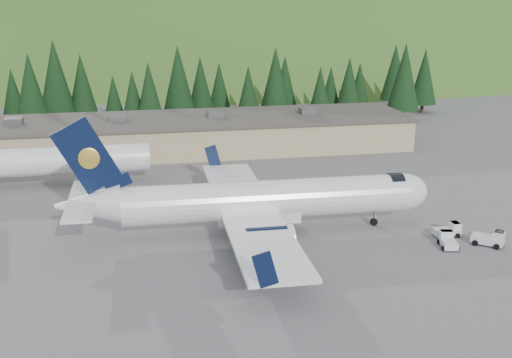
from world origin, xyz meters
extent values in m
plane|color=#57575C|center=(0.00, 0.00, 0.00)|extent=(600.00, 600.00, 0.00)
cylinder|color=white|center=(0.00, 0.00, 3.54)|extent=(29.24, 4.65, 3.92)
ellipsoid|color=white|center=(14.57, -0.37, 3.54)|extent=(5.19, 4.04, 3.92)
cylinder|color=black|center=(13.53, -0.34, 4.01)|extent=(1.54, 3.26, 3.23)
cone|color=white|center=(-17.70, 0.45, 3.96)|extent=(6.34, 4.07, 3.92)
cube|color=white|center=(-1.04, 0.03, 1.90)|extent=(8.41, 3.54, 1.04)
cube|color=white|center=(-2.08, 0.05, 2.50)|extent=(6.62, 35.53, 0.36)
cube|color=#0A1432|center=(-3.20, 17.79, 3.85)|extent=(2.11, 0.21, 2.99)
cube|color=#0A1432|center=(-4.09, -17.60, 3.85)|extent=(2.11, 0.21, 2.99)
cylinder|color=#0A1432|center=(-0.89, 6.06, 1.61)|extent=(4.43, 2.50, 2.39)
cylinder|color=white|center=(1.09, 6.01, 1.61)|extent=(0.69, 2.56, 2.54)
cube|color=white|center=(-0.89, 6.06, 2.19)|extent=(2.30, 0.32, 0.94)
cylinder|color=#0A1432|center=(-1.19, -6.01, 1.61)|extent=(4.43, 2.50, 2.39)
cylinder|color=white|center=(0.78, -6.06, 1.61)|extent=(0.69, 2.56, 2.54)
cube|color=white|center=(-1.19, -6.01, 2.19)|extent=(2.30, 0.32, 0.94)
cube|color=#0A1432|center=(-17.49, 0.44, 8.83)|extent=(6.44, 0.47, 7.64)
ellipsoid|color=gold|center=(-17.27, 0.64, 8.62)|extent=(2.07, 0.24, 2.06)
ellipsoid|color=gold|center=(-17.28, 0.23, 8.62)|extent=(2.07, 0.24, 2.06)
cube|color=#0A1432|center=(-14.78, 0.37, 6.12)|extent=(2.88, 0.33, 2.06)
cube|color=white|center=(-18.22, 0.46, 4.48)|extent=(3.03, 13.08, 0.23)
cylinder|color=slate|center=(11.45, -0.29, 0.94)|extent=(0.21, 0.21, 1.87)
cylinder|color=black|center=(11.45, -0.29, 0.40)|extent=(0.80, 0.31, 0.79)
cylinder|color=slate|center=(-3.05, 2.89, 1.04)|extent=(0.26, 0.26, 2.08)
cylinder|color=black|center=(-2.64, 2.88, 0.57)|extent=(1.15, 0.39, 1.15)
cylinder|color=black|center=(-3.47, 2.90, 0.57)|extent=(1.15, 0.39, 1.15)
cylinder|color=slate|center=(-3.19, -2.73, 1.04)|extent=(0.26, 0.26, 2.08)
cylinder|color=black|center=(-2.78, -2.74, 0.57)|extent=(1.15, 0.39, 1.15)
cylinder|color=black|center=(-3.61, -2.72, 0.57)|extent=(1.15, 0.39, 1.15)
cylinder|color=white|center=(-22.00, 22.00, 3.20)|extent=(22.00, 3.60, 3.60)
cube|color=silver|center=(17.52, -4.68, 0.48)|extent=(2.66, 1.37, 0.62)
cube|color=silver|center=(18.39, -4.70, 1.01)|extent=(0.90, 1.25, 0.79)
cube|color=black|center=(18.39, -4.70, 1.36)|extent=(0.81, 1.16, 0.09)
cylinder|color=black|center=(18.41, -4.00, 0.25)|extent=(0.50, 0.20, 0.49)
cylinder|color=black|center=(18.38, -5.40, 0.25)|extent=(0.50, 0.20, 0.49)
cylinder|color=black|center=(16.65, -3.96, 0.25)|extent=(0.50, 0.20, 0.49)
cylinder|color=black|center=(16.62, -5.37, 0.25)|extent=(0.50, 0.20, 0.49)
cube|color=silver|center=(20.27, -7.72, 0.55)|extent=(3.25, 3.11, 0.70)
cube|color=silver|center=(21.02, -8.38, 1.15)|extent=(1.68, 1.71, 0.90)
cube|color=black|center=(21.02, -8.38, 1.55)|extent=(1.54, 1.57, 0.10)
cylinder|color=black|center=(21.55, -7.78, 0.28)|extent=(0.57, 0.54, 0.56)
cylinder|color=black|center=(20.49, -8.98, 0.28)|extent=(0.57, 0.54, 0.56)
cylinder|color=black|center=(20.04, -6.46, 0.28)|extent=(0.57, 0.54, 0.56)
cylinder|color=black|center=(18.99, -7.66, 0.28)|extent=(0.57, 0.54, 0.56)
cube|color=silver|center=(16.19, -7.57, 0.48)|extent=(1.88, 2.87, 0.62)
cube|color=silver|center=(16.39, -6.72, 1.01)|extent=(1.40, 1.14, 0.79)
cube|color=black|center=(16.39, -6.72, 1.36)|extent=(1.29, 1.03, 0.09)
cylinder|color=black|center=(15.70, -6.56, 0.25)|extent=(0.30, 0.52, 0.49)
cylinder|color=black|center=(17.07, -6.88, 0.25)|extent=(0.30, 0.52, 0.49)
cylinder|color=black|center=(15.30, -8.27, 0.25)|extent=(0.30, 0.52, 0.49)
cylinder|color=black|center=(16.67, -8.59, 0.25)|extent=(0.30, 0.52, 0.49)
cube|color=tan|center=(-5.00, 38.00, 2.40)|extent=(70.00, 16.00, 4.80)
cube|color=#47423D|center=(-5.00, 38.00, 4.95)|extent=(71.00, 17.00, 0.40)
cube|color=slate|center=(-30.00, 38.00, 5.60)|extent=(2.50, 2.50, 1.00)
cube|color=slate|center=(-15.00, 38.00, 5.60)|extent=(2.50, 2.50, 1.00)
cube|color=slate|center=(0.00, 38.00, 5.60)|extent=(2.50, 2.50, 1.00)
cube|color=slate|center=(15.00, 38.00, 5.60)|extent=(2.50, 2.50, 1.00)
imported|color=#F6FF08|center=(11.60, 0.00, 0.96)|extent=(0.82, 0.82, 1.92)
cone|color=black|center=(-34.03, 64.07, 6.12)|extent=(4.49, 4.49, 9.18)
cone|color=black|center=(-29.71, 55.93, 8.07)|extent=(5.92, 5.92, 12.11)
cone|color=black|center=(-26.35, 65.03, 9.00)|extent=(6.60, 6.60, 13.50)
cone|color=black|center=(-21.77, 66.65, 7.36)|extent=(5.40, 5.40, 11.04)
cone|color=black|center=(-15.89, 63.21, 5.19)|extent=(3.80, 3.80, 7.78)
cone|color=black|center=(-12.36, 56.07, 6.07)|extent=(4.45, 4.45, 9.10)
cone|color=black|center=(-9.53, 54.10, 7.04)|extent=(5.16, 5.16, 10.55)
cone|color=black|center=(-3.93, 58.76, 8.46)|extent=(6.21, 6.21, 12.70)
cone|color=black|center=(0.55, 62.15, 7.08)|extent=(5.19, 5.19, 10.62)
cone|color=black|center=(4.82, 66.63, 6.14)|extent=(4.50, 4.50, 9.21)
cone|color=black|center=(8.45, 54.72, 6.43)|extent=(4.72, 4.72, 9.65)
cone|color=black|center=(13.91, 56.33, 8.21)|extent=(6.02, 6.02, 12.32)
cone|color=black|center=(18.14, 66.02, 6.78)|extent=(4.98, 4.98, 10.18)
cone|color=black|center=(21.99, 54.19, 6.20)|extent=(4.55, 4.55, 9.30)
cone|color=black|center=(27.06, 63.47, 5.61)|extent=(4.12, 4.12, 8.42)
cone|color=black|center=(29.70, 60.04, 6.81)|extent=(4.99, 4.99, 10.21)
cone|color=black|center=(33.59, 64.56, 5.93)|extent=(4.35, 4.35, 8.90)
cone|color=black|center=(38.86, 54.63, 8.49)|extent=(6.23, 6.23, 12.74)
cone|color=black|center=(42.68, 67.99, 7.81)|extent=(5.72, 5.72, 11.71)
cone|color=black|center=(46.55, 62.00, 7.49)|extent=(5.49, 5.49, 11.24)
ellipsoid|color=#2A5B21|center=(40.00, 200.00, -85.00)|extent=(420.00, 300.00, 300.00)
ellipsoid|color=#2A5B21|center=(160.00, 240.00, -85.00)|extent=(392.00, 280.00, 280.00)
camera|label=1|loc=(-13.48, -60.45, 23.44)|focal=45.00mm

